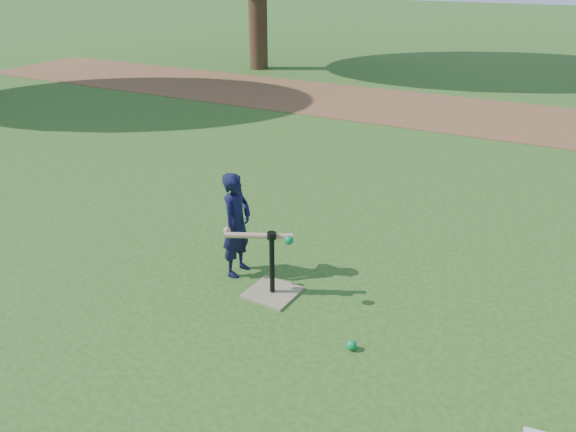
% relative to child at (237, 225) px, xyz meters
% --- Properties ---
extents(ground, '(80.00, 80.00, 0.00)m').
position_rel_child_xyz_m(ground, '(0.48, -0.33, -0.51)').
color(ground, '#285116').
rests_on(ground, ground).
extents(dirt_strip, '(24.00, 3.00, 0.01)m').
position_rel_child_xyz_m(dirt_strip, '(0.48, 7.17, -0.50)').
color(dirt_strip, brown).
rests_on(dirt_strip, ground).
extents(child, '(0.25, 0.38, 1.01)m').
position_rel_child_xyz_m(child, '(0.00, 0.00, 0.00)').
color(child, black).
rests_on(child, ground).
extents(wiffle_ball_ground, '(0.08, 0.08, 0.08)m').
position_rel_child_xyz_m(wiffle_ball_ground, '(1.41, -0.59, -0.47)').
color(wiffle_ball_ground, '#0C853E').
rests_on(wiffle_ball_ground, ground).
extents(batting_tee, '(0.45, 0.45, 0.61)m').
position_rel_child_xyz_m(batting_tee, '(0.48, -0.18, -0.40)').
color(batting_tee, '#8E825A').
rests_on(batting_tee, ground).
extents(swing_action, '(0.69, 0.30, 0.12)m').
position_rel_child_xyz_m(swing_action, '(0.39, -0.22, 0.07)').
color(swing_action, tan).
rests_on(swing_action, ground).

